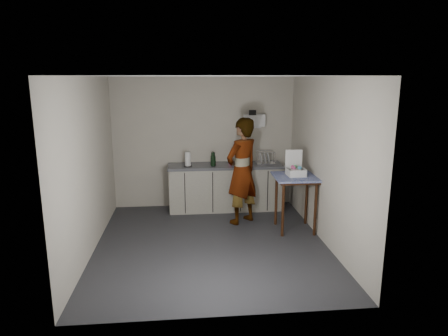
{
  "coord_description": "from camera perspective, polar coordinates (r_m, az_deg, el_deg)",
  "views": [
    {
      "loc": [
        -0.38,
        -5.92,
        2.58
      ],
      "look_at": [
        0.25,
        0.45,
        1.13
      ],
      "focal_mm": 32.0,
      "sensor_mm": 36.0,
      "label": 1
    }
  ],
  "objects": [
    {
      "name": "wall_right",
      "position": [
        6.43,
        14.18,
        0.93
      ],
      "size": [
        0.02,
        4.0,
        2.6
      ],
      "primitive_type": "cube",
      "color": "beige",
      "rests_on": "ground"
    },
    {
      "name": "wall_shelf",
      "position": [
        8.0,
        4.32,
        6.79
      ],
      "size": [
        0.42,
        0.18,
        0.37
      ],
      "color": "white",
      "rests_on": "ground"
    },
    {
      "name": "kitchen_counter",
      "position": [
        7.95,
        0.17,
        -2.9
      ],
      "size": [
        2.24,
        0.62,
        0.91
      ],
      "color": "black",
      "rests_on": "ground"
    },
    {
      "name": "dish_rack",
      "position": [
        7.96,
        5.87,
        1.04
      ],
      "size": [
        0.36,
        0.27,
        0.25
      ],
      "color": "silver",
      "rests_on": "kitchen_counter"
    },
    {
      "name": "bakery_box",
      "position": [
        6.85,
        10.18,
        -0.28
      ],
      "size": [
        0.3,
        0.31,
        0.42
      ],
      "rotation": [
        0.0,
        0.0,
        0.02
      ],
      "color": "white",
      "rests_on": "side_table"
    },
    {
      "name": "side_table",
      "position": [
        6.86,
        10.25,
        -2.12
      ],
      "size": [
        0.76,
        0.76,
        0.96
      ],
      "rotation": [
        0.0,
        0.0,
        -0.02
      ],
      "color": "#3C1D0D",
      "rests_on": "ground"
    },
    {
      "name": "wall_back",
      "position": [
        8.02,
        -2.89,
        3.61
      ],
      "size": [
        3.6,
        0.02,
        2.6
      ],
      "primitive_type": "cube",
      "color": "beige",
      "rests_on": "ground"
    },
    {
      "name": "paper_towel",
      "position": [
        7.67,
        -5.2,
        1.2
      ],
      "size": [
        0.16,
        0.16,
        0.28
      ],
      "color": "black",
      "rests_on": "kitchen_counter"
    },
    {
      "name": "dark_bottle",
      "position": [
        7.79,
        -1.57,
        1.36
      ],
      "size": [
        0.07,
        0.07,
        0.25
      ],
      "primitive_type": "cylinder",
      "color": "black",
      "rests_on": "kitchen_counter"
    },
    {
      "name": "soap_bottle",
      "position": [
        7.68,
        -1.56,
        1.33
      ],
      "size": [
        0.12,
        0.13,
        0.28
      ],
      "primitive_type": "imported",
      "rotation": [
        0.0,
        0.0,
        0.16
      ],
      "color": "black",
      "rests_on": "kitchen_counter"
    },
    {
      "name": "ground",
      "position": [
        6.47,
        -1.85,
        -10.72
      ],
      "size": [
        4.0,
        4.0,
        0.0
      ],
      "primitive_type": "plane",
      "color": "#2A2B30",
      "rests_on": "ground"
    },
    {
      "name": "ceiling",
      "position": [
        5.93,
        -2.04,
        12.94
      ],
      "size": [
        3.6,
        4.0,
        0.01
      ],
      "primitive_type": "cube",
      "color": "white",
      "rests_on": "wall_back"
    },
    {
      "name": "standing_man",
      "position": [
        7.09,
        2.58,
        -0.46
      ],
      "size": [
        0.83,
        0.79,
        1.91
      ],
      "primitive_type": "imported",
      "rotation": [
        0.0,
        0.0,
        3.8
      ],
      "color": "#B2A593",
      "rests_on": "ground"
    },
    {
      "name": "wall_left",
      "position": [
        6.21,
        -18.64,
        0.23
      ],
      "size": [
        0.02,
        4.0,
        2.6
      ],
      "primitive_type": "cube",
      "color": "beige",
      "rests_on": "ground"
    },
    {
      "name": "soda_can",
      "position": [
        7.89,
        0.91,
        1.07
      ],
      "size": [
        0.07,
        0.07,
        0.13
      ],
      "primitive_type": "cylinder",
      "color": "red",
      "rests_on": "kitchen_counter"
    }
  ]
}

